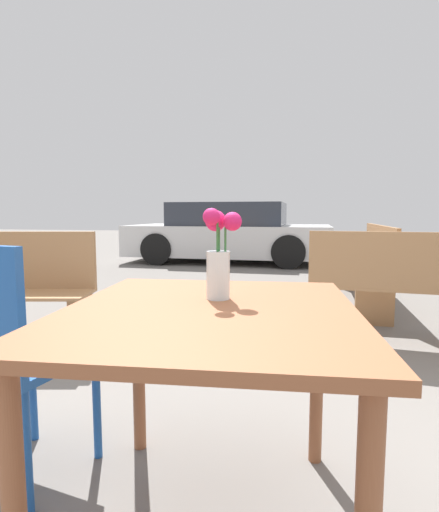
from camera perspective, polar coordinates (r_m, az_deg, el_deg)
table_front at (r=1.19m, az=-1.34°, el=-11.75°), size 0.90×0.98×0.71m
flower_vase at (r=1.26m, az=0.01°, el=-0.21°), size 0.12×0.12×0.29m
cafe_chair at (r=1.60m, az=-28.09°, el=-11.64°), size 0.47×0.47×0.88m
bench_middle at (r=4.55m, az=20.78°, el=-0.63°), size 0.41×1.84×0.85m
bench_far at (r=3.16m, az=28.56°, el=-3.90°), size 1.75×0.51×0.85m
parked_car at (r=8.11m, az=1.46°, el=3.26°), size 4.00×2.03×1.18m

